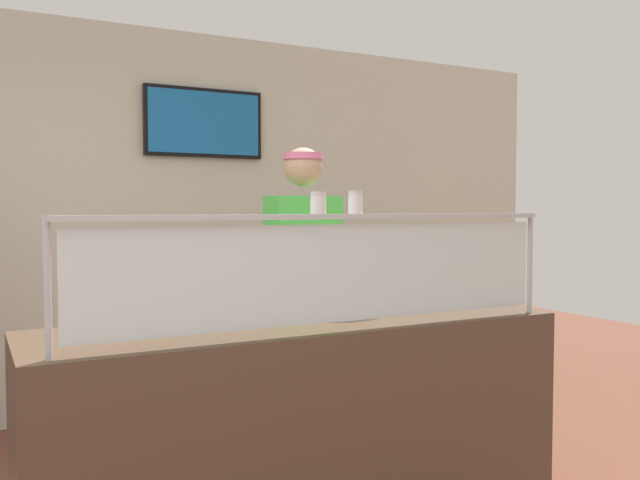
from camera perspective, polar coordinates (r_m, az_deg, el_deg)
The scene contains 10 objects.
shop_rear_unit at distance 4.93m, azimuth -13.05°, elevation 1.79°, with size 6.68×0.13×2.70m.
serving_counter at distance 3.00m, azimuth -1.53°, elevation -15.96°, with size 2.28×0.68×0.95m, color #4C3828.
sneeze_guard at distance 2.60m, azimuth 1.18°, elevation -1.55°, with size 2.10×0.06×0.46m.
pizza_tray at distance 3.06m, azimuth 1.42°, elevation -6.08°, with size 0.42×0.42×0.04m.
pizza_server at distance 3.02m, azimuth 1.22°, elevation -5.75°, with size 0.07×0.28×0.01m, color #ADAFB7.
parmesan_shaker at distance 2.56m, azimuth -0.16°, elevation 3.06°, with size 0.06×0.06×0.09m.
pepper_flake_shaker at distance 2.64m, azimuth 3.03°, elevation 3.10°, with size 0.06×0.06×0.09m.
worker_figure at distance 3.61m, azimuth -1.35°, elevation -4.10°, with size 0.41×0.50×1.76m.
prep_shelf at distance 5.40m, azimuth 8.48°, elevation -7.98°, with size 0.70×0.55×0.86m, color #B7BABF.
pizza_box_stack at distance 5.33m, azimuth 8.52°, elevation -2.46°, with size 0.49×0.48×0.18m.
Camera 1 is at (-0.12, -2.20, 1.44)m, focal length 37.44 mm.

